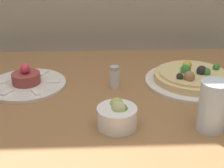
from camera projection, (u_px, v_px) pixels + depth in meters
dining_table at (117, 126)px, 1.01m from camera, size 1.08×0.84×0.77m
pizza_plate at (192, 78)px, 1.03m from camera, size 0.31×0.31×0.07m
tartare_plate at (27, 82)px, 1.01m from camera, size 0.25×0.25×0.08m
small_bowl at (118, 115)px, 0.78m from camera, size 0.10×0.10×0.07m
drinking_glass at (213, 106)px, 0.76m from camera, size 0.07×0.07×0.13m
salt_shaker at (114, 77)px, 0.99m from camera, size 0.03×0.03×0.07m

